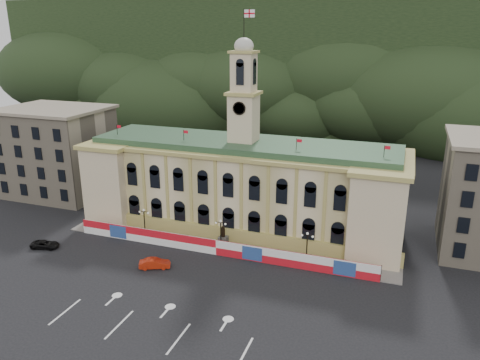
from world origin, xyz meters
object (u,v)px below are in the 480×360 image
(lamp_center, at_px, (221,232))
(red_sedan, at_px, (155,263))
(statue, at_px, (223,240))
(black_suv, at_px, (45,244))

(lamp_center, distance_m, red_sedan, 11.72)
(statue, height_order, black_suv, statue)
(black_suv, bearing_deg, lamp_center, -84.61)
(red_sedan, bearing_deg, lamp_center, -61.94)
(lamp_center, bearing_deg, statue, 90.00)
(lamp_center, xyz_separation_m, black_suv, (-27.19, -9.22, -2.44))
(statue, bearing_deg, red_sedan, -124.53)
(statue, distance_m, lamp_center, 2.14)
(statue, xyz_separation_m, lamp_center, (0.00, -1.00, 1.89))
(red_sedan, distance_m, black_suv, 20.22)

